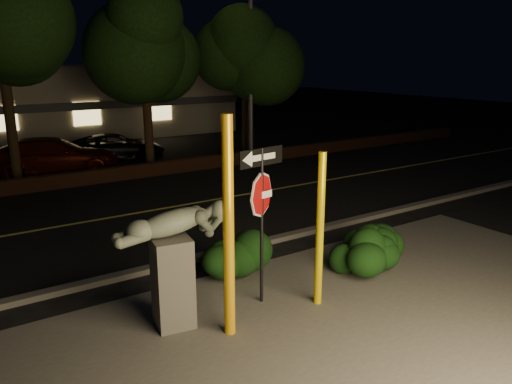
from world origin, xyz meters
The scene contains 20 objects.
ground centered at (0.00, 10.00, 0.00)m, with size 90.00×90.00×0.00m, color black.
patio centered at (0.00, -1.00, 0.01)m, with size 14.00×6.00×0.02m, color #4C4944.
road centered at (0.00, 7.00, 0.01)m, with size 80.00×8.00×0.01m, color black.
lane_marking centered at (0.00, 7.00, 0.02)m, with size 80.00×0.12×0.01m, color #C0B54D.
curb centered at (0.00, 2.90, 0.06)m, with size 80.00×0.25×0.12m, color #4C4944.
brick_wall centered at (0.00, 11.30, 0.25)m, with size 40.00×0.35×0.50m, color #3F2114.
parking_lot centered at (0.00, 17.00, 0.01)m, with size 40.00×12.00×0.01m, color black.
building centered at (0.00, 24.99, 2.00)m, with size 22.00×10.20×4.00m.
tree_far_c centered at (2.50, 12.80, 5.66)m, with size 4.80×4.80×7.84m.
tree_far_d centered at (7.50, 13.30, 5.42)m, with size 4.40×4.40×7.42m.
yellow_pole_left centered at (-1.33, -0.15, 1.80)m, with size 0.18×0.18×3.60m, color #FAB211.
yellow_pole_right centered at (0.54, -0.15, 1.42)m, with size 0.14×0.14×2.85m, color yellow.
signpost centered at (-0.29, 0.47, 2.06)m, with size 0.98×0.19×2.90m.
sculpture centered at (-1.95, 0.59, 1.30)m, with size 1.97×0.80×2.10m.
hedge_center centered at (-0.39, 1.80, 0.50)m, with size 1.92×0.90×1.00m, color black.
hedge_right centered at (2.45, 0.32, 0.61)m, with size 1.88×1.01×1.23m, color black.
hedge_far_right centered at (2.77, 0.66, 0.50)m, with size 1.45×0.91×1.01m, color black.
streetlight centered at (6.80, 12.11, 5.93)m, with size 1.50×0.44×9.97m.
parked_car_darkred centered at (-1.06, 13.74, 0.71)m, with size 1.98×4.87×1.41m, color #420F05.
parked_car_dark centered at (1.83, 15.05, 0.58)m, with size 1.94×4.21×1.17m, color black.
Camera 1 is at (-5.02, -6.50, 4.39)m, focal length 35.00 mm.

